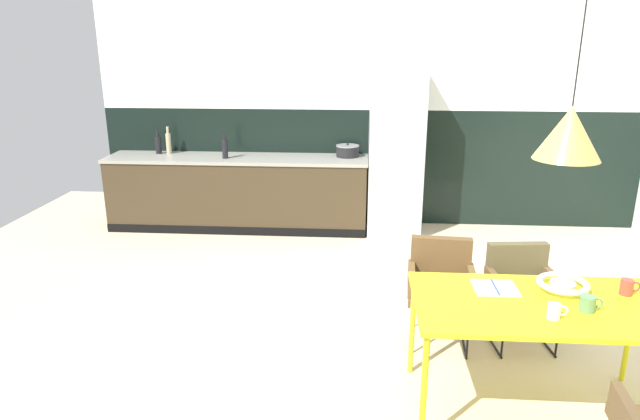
{
  "coord_description": "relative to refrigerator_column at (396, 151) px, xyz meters",
  "views": [
    {
      "loc": [
        -0.17,
        -3.32,
        2.22
      ],
      "look_at": [
        -0.48,
        0.98,
        0.89
      ],
      "focal_mm": 31.06,
      "sensor_mm": 36.0,
      "label": 1
    }
  ],
  "objects": [
    {
      "name": "open_book",
      "position": [
        0.44,
        -3.2,
        -0.23
      ],
      "size": [
        0.26,
        0.24,
        0.02
      ],
      "color": "white",
      "rests_on": "dining_table"
    },
    {
      "name": "mug_tall_blue",
      "position": [
        1.22,
        -3.22,
        -0.19
      ],
      "size": [
        0.12,
        0.08,
        0.1
      ],
      "color": "#B23D33",
      "rests_on": "dining_table"
    },
    {
      "name": "refrigerator_column",
      "position": [
        0.0,
        0.0,
        0.0
      ],
      "size": [
        0.62,
        0.6,
        1.95
      ],
      "primitive_type": "cube",
      "color": "#ADAFB2",
      "rests_on": "ground"
    },
    {
      "name": "bottle_oil_tall",
      "position": [
        -2.0,
        -0.09,
        0.03
      ],
      "size": [
        0.07,
        0.07,
        0.3
      ],
      "color": "black",
      "rests_on": "kitchen_counter"
    },
    {
      "name": "fruit_bowl",
      "position": [
        0.85,
        -3.19,
        -0.19
      ],
      "size": [
        0.31,
        0.31,
        0.07
      ],
      "color": "silver",
      "rests_on": "dining_table"
    },
    {
      "name": "cooking_pot",
      "position": [
        -0.56,
        0.11,
        -0.02
      ],
      "size": [
        0.28,
        0.28,
        0.16
      ],
      "color": "black",
      "rests_on": "kitchen_counter"
    },
    {
      "name": "mug_white_ceramic",
      "position": [
        0.68,
        -3.56,
        -0.19
      ],
      "size": [
        0.11,
        0.07,
        0.09
      ],
      "color": "white",
      "rests_on": "dining_table"
    },
    {
      "name": "armchair_corner_seat",
      "position": [
        0.21,
        -2.53,
        -0.46
      ],
      "size": [
        0.52,
        0.51,
        0.79
      ],
      "rotation": [
        0.0,
        0.0,
        3.06
      ],
      "color": "brown",
      "rests_on": "ground"
    },
    {
      "name": "dining_table",
      "position": [
        0.68,
        -3.38,
        -0.28
      ],
      "size": [
        1.51,
        0.81,
        0.74
      ],
      "color": "gold",
      "rests_on": "ground"
    },
    {
      "name": "ground_plane",
      "position": [
        -0.26,
        -3.09,
        -0.97
      ],
      "size": [
        9.12,
        9.12,
        0.0
      ],
      "primitive_type": "plane",
      "color": "beige"
    },
    {
      "name": "armchair_head_of_table",
      "position": [
        0.81,
        -2.51,
        -0.5
      ],
      "size": [
        0.53,
        0.51,
        0.74
      ],
      "rotation": [
        0.0,
        0.0,
        3.24
      ],
      "color": "brown",
      "rests_on": "ground"
    },
    {
      "name": "mug_dark_espresso",
      "position": [
        0.89,
        -3.46,
        -0.19
      ],
      "size": [
        0.13,
        0.09,
        0.09
      ],
      "color": "#5B8456",
      "rests_on": "dining_table"
    },
    {
      "name": "back_wall_splashback_dark",
      "position": [
        -0.26,
        0.36,
        -0.27
      ],
      "size": [
        6.66,
        0.12,
        1.42
      ],
      "primitive_type": "cube",
      "color": "black",
      "rests_on": "ground"
    },
    {
      "name": "back_wall_panel_upper",
      "position": [
        -0.26,
        0.36,
        1.15
      ],
      "size": [
        6.66,
        0.12,
        1.42
      ],
      "primitive_type": "cube",
      "color": "white",
      "rests_on": "back_wall_splashback_dark"
    },
    {
      "name": "pendant_lamp_over_table_near",
      "position": [
        0.68,
        -3.42,
        0.78
      ],
      "size": [
        0.35,
        0.35,
        1.17
      ],
      "color": "black"
    },
    {
      "name": "bottle_spice_small",
      "position": [
        -2.88,
        0.13,
        0.03
      ],
      "size": [
        0.07,
        0.07,
        0.29
      ],
      "color": "black",
      "rests_on": "kitchen_counter"
    },
    {
      "name": "kitchen_counter",
      "position": [
        -1.88,
        -0.0,
        -0.53
      ],
      "size": [
        3.13,
        0.63,
        0.88
      ],
      "color": "#3A2E1D",
      "rests_on": "ground"
    },
    {
      "name": "bottle_wine_green",
      "position": [
        -2.76,
        0.15,
        0.04
      ],
      "size": [
        0.06,
        0.06,
        0.33
      ],
      "color": "tan",
      "rests_on": "kitchen_counter"
    }
  ]
}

